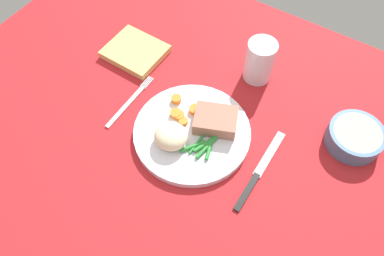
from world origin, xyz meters
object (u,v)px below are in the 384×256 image
object	(u,v)px
knife	(259,172)
water_glass	(259,63)
dinner_plate	(192,133)
salad_bowl	(355,137)
napkin	(135,52)
fork	(130,102)
meat_portion	(216,120)

from	to	relation	value
knife	water_glass	bearing A→B (deg)	114.62
dinner_plate	salad_bowl	world-z (taller)	salad_bowl
water_glass	napkin	bearing A→B (deg)	-161.00
dinner_plate	water_glass	size ratio (longest dim) A/B	2.44
fork	water_glass	distance (cm)	30.84
fork	salad_bowl	distance (cm)	49.14
fork	salad_bowl	world-z (taller)	salad_bowl
meat_portion	fork	xyz separation A→B (cm)	(-19.92, -4.19, -3.02)
salad_bowl	napkin	bearing A→B (deg)	-175.61
dinner_plate	napkin	size ratio (longest dim) A/B	1.82
fork	knife	distance (cm)	32.75
meat_portion	water_glass	bearing A→B (deg)	87.50
fork	salad_bowl	xyz separation A→B (cm)	(46.15, 16.77, 2.07)
dinner_plate	salad_bowl	size ratio (longest dim) A/B	2.16
meat_portion	water_glass	distance (cm)	18.34
meat_portion	napkin	distance (cm)	29.17
dinner_plate	fork	size ratio (longest dim) A/B	1.50
dinner_plate	water_glass	world-z (taller)	water_glass
dinner_plate	knife	size ratio (longest dim) A/B	1.22
salad_bowl	napkin	size ratio (longest dim) A/B	0.84
fork	napkin	world-z (taller)	napkin
meat_portion	napkin	bearing A→B (deg)	163.14
salad_bowl	napkin	distance (cm)	54.23
water_glass	fork	bearing A→B (deg)	-132.67
knife	salad_bowl	size ratio (longest dim) A/B	1.78
meat_portion	fork	world-z (taller)	meat_portion
knife	salad_bowl	xyz separation A→B (cm)	(13.40, 16.80, 2.07)
water_glass	napkin	world-z (taller)	water_glass
napkin	salad_bowl	bearing A→B (deg)	4.39
salad_bowl	napkin	xyz separation A→B (cm)	(-54.05, -4.15, -1.38)
fork	knife	size ratio (longest dim) A/B	0.81
dinner_plate	knife	distance (cm)	16.22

